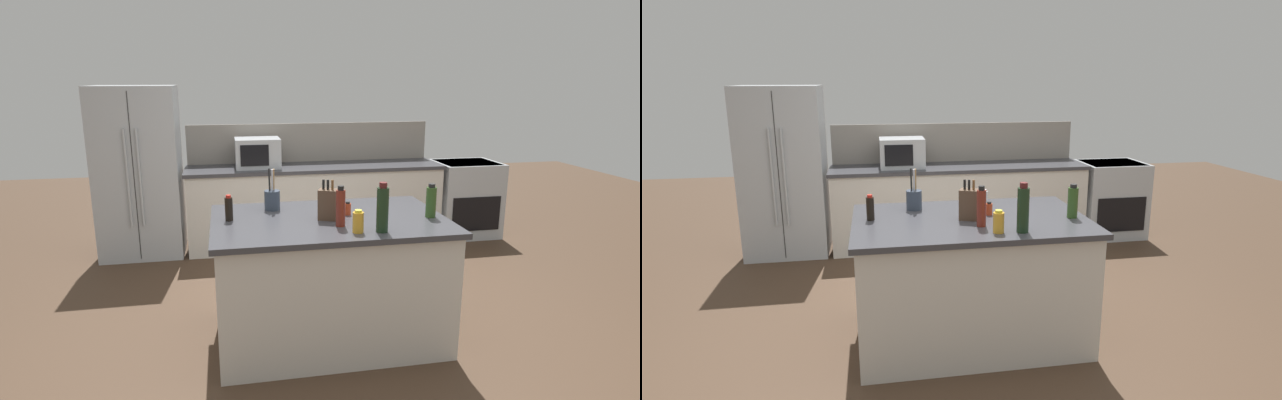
# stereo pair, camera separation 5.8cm
# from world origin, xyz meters

# --- Properties ---
(ground_plane) EXTENTS (14.00, 14.00, 0.00)m
(ground_plane) POSITION_xyz_m (0.00, 0.00, 0.00)
(ground_plane) COLOR #473323
(back_counter_run) EXTENTS (2.95, 0.66, 0.94)m
(back_counter_run) POSITION_xyz_m (0.30, 2.20, 0.47)
(back_counter_run) COLOR beige
(back_counter_run) RESTS_ON ground_plane
(wall_backsplash) EXTENTS (2.91, 0.03, 0.46)m
(wall_backsplash) POSITION_xyz_m (0.30, 2.52, 1.17)
(wall_backsplash) COLOR gray
(wall_backsplash) RESTS_ON back_counter_run
(kitchen_island) EXTENTS (1.69, 1.09, 0.94)m
(kitchen_island) POSITION_xyz_m (0.00, 0.00, 0.47)
(kitchen_island) COLOR beige
(kitchen_island) RESTS_ON ground_plane
(refrigerator) EXTENTS (0.87, 0.75, 1.85)m
(refrigerator) POSITION_xyz_m (-1.65, 2.25, 0.92)
(refrigerator) COLOR #ADB2B7
(refrigerator) RESTS_ON ground_plane
(range_oven) EXTENTS (0.76, 0.65, 0.92)m
(range_oven) POSITION_xyz_m (2.20, 2.20, 0.47)
(range_oven) COLOR #ADB2B7
(range_oven) RESTS_ON ground_plane
(microwave) EXTENTS (0.50, 0.39, 0.33)m
(microwave) POSITION_xyz_m (-0.36, 2.20, 1.11)
(microwave) COLOR #ADB2B7
(microwave) RESTS_ON back_counter_run
(knife_block) EXTENTS (0.16, 0.14, 0.29)m
(knife_block) POSITION_xyz_m (-0.02, -0.03, 1.05)
(knife_block) COLOR #4C3828
(knife_block) RESTS_ON kitchen_island
(utensil_crock) EXTENTS (0.12, 0.12, 0.32)m
(utensil_crock) POSITION_xyz_m (-0.38, 0.31, 1.02)
(utensil_crock) COLOR #333D4C
(utensil_crock) RESTS_ON kitchen_island
(spice_jar_paprika) EXTENTS (0.05, 0.05, 0.10)m
(spice_jar_paprika) POSITION_xyz_m (0.15, 0.06, 0.99)
(spice_jar_paprika) COLOR #B73D1E
(spice_jar_paprika) RESTS_ON kitchen_island
(olive_oil_bottle) EXTENTS (0.07, 0.07, 0.25)m
(olive_oil_bottle) POSITION_xyz_m (0.73, -0.11, 1.06)
(olive_oil_bottle) COLOR #2D4C1E
(olive_oil_bottle) RESTS_ON kitchen_island
(honey_jar) EXTENTS (0.07, 0.07, 0.15)m
(honey_jar) POSITION_xyz_m (0.12, -0.37, 1.01)
(honey_jar) COLOR gold
(honey_jar) RESTS_ON kitchen_island
(soy_sauce_bottle) EXTENTS (0.06, 0.06, 0.19)m
(soy_sauce_bottle) POSITION_xyz_m (-0.71, 0.07, 1.03)
(soy_sauce_bottle) COLOR black
(soy_sauce_bottle) RESTS_ON kitchen_island
(wine_bottle) EXTENTS (0.08, 0.08, 0.33)m
(wine_bottle) POSITION_xyz_m (0.28, -0.39, 1.10)
(wine_bottle) COLOR black
(wine_bottle) RESTS_ON kitchen_island
(salt_shaker) EXTENTS (0.05, 0.05, 0.11)m
(salt_shaker) POSITION_xyz_m (0.21, 0.45, 0.99)
(salt_shaker) COLOR silver
(salt_shaker) RESTS_ON kitchen_island
(vinegar_bottle) EXTENTS (0.06, 0.06, 0.28)m
(vinegar_bottle) POSITION_xyz_m (0.04, -0.21, 1.07)
(vinegar_bottle) COLOR maroon
(vinegar_bottle) RESTS_ON kitchen_island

